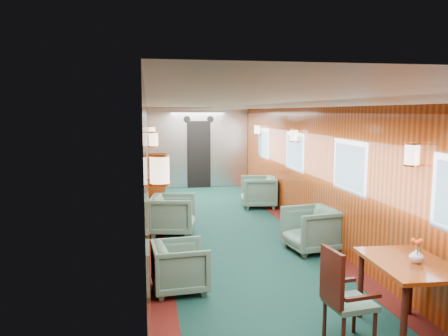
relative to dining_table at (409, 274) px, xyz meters
name	(u,v)px	position (x,y,z in m)	size (l,w,h in m)	color
room	(239,150)	(-1.06, 3.27, 0.98)	(12.00, 12.10, 2.40)	#0D312B
bulkhead	(199,148)	(-1.06, 9.18, 0.53)	(2.98, 0.17, 2.39)	silver
windows_right	(318,158)	(0.42, 3.52, 0.79)	(0.02, 8.60, 0.80)	silver
wall_sconces	(233,139)	(-1.06, 3.83, 1.13)	(2.97, 7.97, 0.25)	#F9E3C2
dining_table	(409,274)	(0.00, 0.00, 0.00)	(0.78, 1.08, 0.78)	maroon
side_chair	(342,293)	(-0.74, -0.05, -0.13)	(0.48, 0.50, 0.97)	#1B403A
credenza	(157,197)	(-2.40, 5.30, -0.16)	(0.34, 1.09, 1.25)	maroon
flower_vase	(417,255)	(0.05, -0.04, 0.20)	(0.14, 0.14, 0.15)	beige
armchair_left_near	(180,267)	(-2.19, 1.53, -0.34)	(0.67, 0.69, 0.63)	#1B403A
armchair_left_far	(173,215)	(-2.13, 4.17, -0.29)	(0.78, 0.81, 0.73)	#1B403A
armchair_right_near	(311,229)	(0.05, 2.78, -0.30)	(0.77, 0.79, 0.72)	#1B403A
armchair_right_far	(258,192)	(0.02, 6.16, -0.29)	(0.79, 0.81, 0.74)	#1B403A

